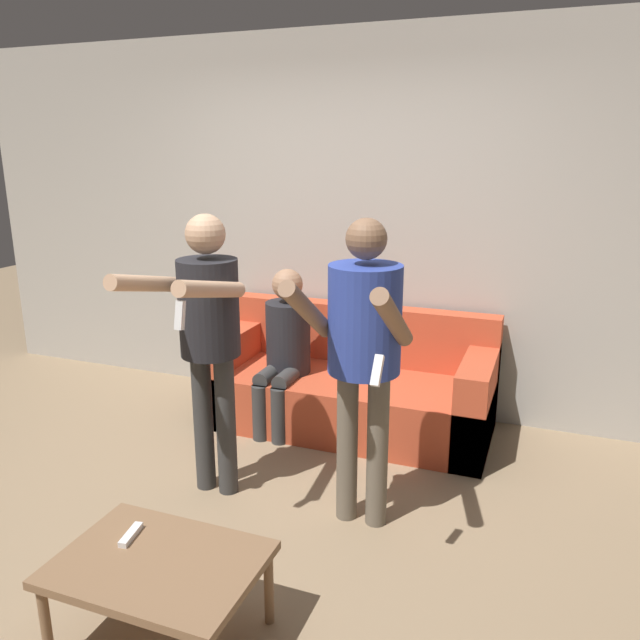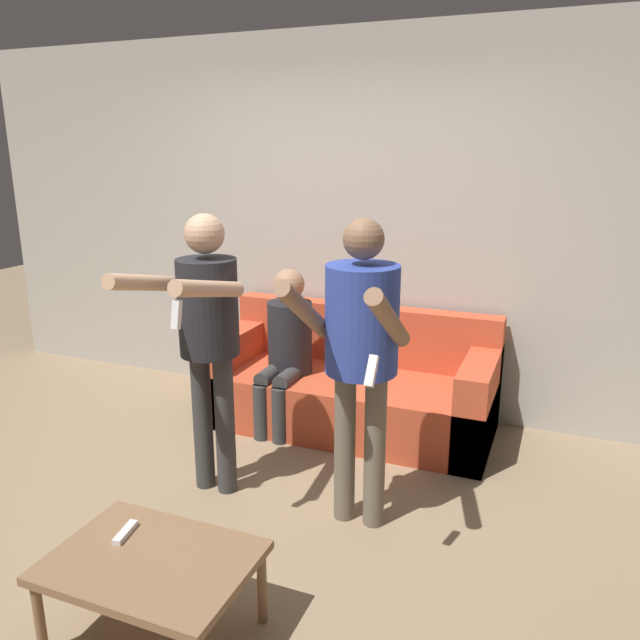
{
  "view_description": "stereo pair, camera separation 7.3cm",
  "coord_description": "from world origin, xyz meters",
  "px_view_note": "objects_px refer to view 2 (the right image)",
  "views": [
    {
      "loc": [
        1.44,
        -2.48,
        1.9
      ],
      "look_at": [
        0.18,
        0.84,
        0.92
      ],
      "focal_mm": 35.0,
      "sensor_mm": 36.0,
      "label": 1
    },
    {
      "loc": [
        1.51,
        -2.45,
        1.9
      ],
      "look_at": [
        0.18,
        0.84,
        0.92
      ],
      "focal_mm": 35.0,
      "sensor_mm": 36.0,
      "label": 2
    }
  ],
  "objects_px": {
    "person_standing_left": "(207,325)",
    "person_seated": "(286,344)",
    "person_standing_right": "(361,340)",
    "couch": "(351,388)",
    "coffee_table": "(152,567)",
    "remote_on_table": "(125,532)"
  },
  "relations": [
    {
      "from": "person_seated",
      "to": "coffee_table",
      "type": "bearing_deg",
      "value": -79.93
    },
    {
      "from": "coffee_table",
      "to": "remote_on_table",
      "type": "bearing_deg",
      "value": 155.98
    },
    {
      "from": "person_standing_left",
      "to": "person_standing_right",
      "type": "xyz_separation_m",
      "value": [
        0.87,
        0.0,
        0.02
      ]
    },
    {
      "from": "person_standing_right",
      "to": "coffee_table",
      "type": "height_order",
      "value": "person_standing_right"
    },
    {
      "from": "person_standing_right",
      "to": "person_seated",
      "type": "bearing_deg",
      "value": 131.79
    },
    {
      "from": "person_seated",
      "to": "couch",
      "type": "bearing_deg",
      "value": 23.12
    },
    {
      "from": "couch",
      "to": "coffee_table",
      "type": "distance_m",
      "value": 2.19
    },
    {
      "from": "person_standing_left",
      "to": "person_seated",
      "type": "bearing_deg",
      "value": 88.61
    },
    {
      "from": "person_standing_right",
      "to": "remote_on_table",
      "type": "relative_size",
      "value": 10.32
    },
    {
      "from": "person_standing_right",
      "to": "couch",
      "type": "bearing_deg",
      "value": 111.18
    },
    {
      "from": "person_standing_left",
      "to": "person_seated",
      "type": "xyz_separation_m",
      "value": [
        0.02,
        0.95,
        -0.39
      ]
    },
    {
      "from": "person_seated",
      "to": "remote_on_table",
      "type": "bearing_deg",
      "value": -84.99
    },
    {
      "from": "couch",
      "to": "person_standing_right",
      "type": "relative_size",
      "value": 1.24
    },
    {
      "from": "coffee_table",
      "to": "remote_on_table",
      "type": "distance_m",
      "value": 0.21
    },
    {
      "from": "couch",
      "to": "person_seated",
      "type": "xyz_separation_m",
      "value": [
        -0.41,
        -0.17,
        0.33
      ]
    },
    {
      "from": "person_standing_right",
      "to": "remote_on_table",
      "type": "xyz_separation_m",
      "value": [
        -0.67,
        -0.99,
        -0.62
      ]
    },
    {
      "from": "couch",
      "to": "person_standing_left",
      "type": "xyz_separation_m",
      "value": [
        -0.43,
        -1.12,
        0.71
      ]
    },
    {
      "from": "couch",
      "to": "person_standing_right",
      "type": "bearing_deg",
      "value": -68.82
    },
    {
      "from": "couch",
      "to": "person_seated",
      "type": "bearing_deg",
      "value": -156.88
    },
    {
      "from": "person_seated",
      "to": "person_standing_right",
      "type": "bearing_deg",
      "value": -48.21
    },
    {
      "from": "couch",
      "to": "coffee_table",
      "type": "relative_size",
      "value": 2.51
    },
    {
      "from": "person_standing_right",
      "to": "remote_on_table",
      "type": "height_order",
      "value": "person_standing_right"
    }
  ]
}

